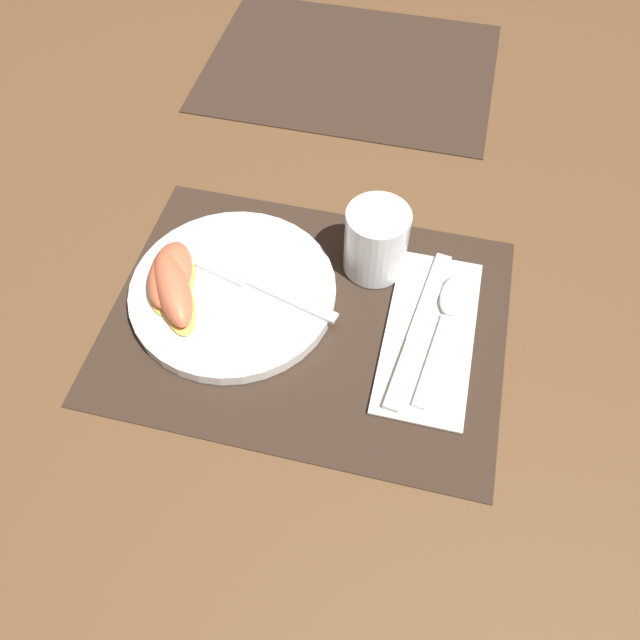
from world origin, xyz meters
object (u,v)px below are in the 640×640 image
Objects in this scene: plate at (233,291)px; citrus_wedge_1 at (173,290)px; spoon at (449,311)px; juice_glass at (376,244)px; citrus_wedge_0 at (170,277)px; knife at (418,331)px; fork at (253,281)px.

citrus_wedge_1 reaches higher than plate.
juice_glass is at bearing 151.36° from spoon.
citrus_wedge_1 reaches higher than citrus_wedge_0.
juice_glass is (0.15, 0.08, 0.03)m from plate.
knife is 1.19× the size of spoon.
fork is 0.10m from citrus_wedge_0.
knife is at bearing -52.54° from juice_glass.
knife is 1.91× the size of citrus_wedge_1.
plate reaches higher than spoon.
juice_glass reaches higher than plate.
citrus_wedge_0 is at bearing -164.87° from fork.
knife is at bearing -132.91° from spoon.
fork is at bearing -151.17° from juice_glass.
spoon is 0.33m from citrus_wedge_0.
fork is 1.79× the size of citrus_wedge_0.
citrus_wedge_1 is at bearing -151.62° from fork.
spoon is (0.10, -0.05, -0.03)m from juice_glass.
plate is at bearing 10.18° from citrus_wedge_0.
plate is at bearing 179.15° from knife.
knife is 2.12× the size of citrus_wedge_0.
citrus_wedge_0 reaches higher than fork.
fork is (-0.23, -0.02, 0.01)m from spoon.
fork is 1.61× the size of citrus_wedge_1.
fork reaches higher than spoon.
fork is (0.02, 0.01, 0.01)m from plate.
plate is at bearing -173.07° from spoon.
citrus_wedge_1 is at bearing -152.03° from plate.
knife is at bearing -0.85° from plate.
juice_glass is 0.24m from citrus_wedge_0.
spoon is (0.03, 0.03, 0.00)m from knife.
plate is at bearing -150.54° from fork.
fork is at bearing 28.38° from citrus_wedge_1.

